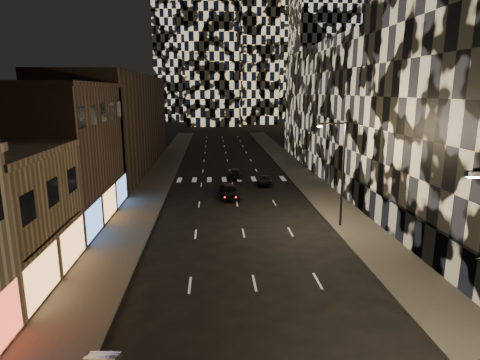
{
  "coord_description": "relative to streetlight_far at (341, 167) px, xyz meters",
  "views": [
    {
      "loc": [
        -2.46,
        -2.81,
        11.69
      ],
      "look_at": [
        -0.73,
        22.62,
        6.0
      ],
      "focal_mm": 30.0,
      "sensor_mm": 36.0,
      "label": 1
    }
  ],
  "objects": [
    {
      "name": "sidewalk_left",
      "position": [
        -18.35,
        20.0,
        -5.28
      ],
      "size": [
        4.0,
        120.0,
        0.15
      ],
      "primitive_type": "cube",
      "color": "#47443F",
      "rests_on": "ground"
    },
    {
      "name": "sidewalk_right",
      "position": [
        1.65,
        20.0,
        -5.28
      ],
      "size": [
        4.0,
        120.0,
        0.15
      ],
      "primitive_type": "cube",
      "color": "#47443F",
      "rests_on": "ground"
    },
    {
      "name": "curb_left",
      "position": [
        -16.25,
        20.0,
        -5.28
      ],
      "size": [
        0.2,
        120.0,
        0.15
      ],
      "primitive_type": "cube",
      "color": "#4C4C47",
      "rests_on": "ground"
    },
    {
      "name": "curb_right",
      "position": [
        -0.45,
        20.0,
        -5.28
      ],
      "size": [
        0.2,
        120.0,
        0.15
      ],
      "primitive_type": "cube",
      "color": "#4C4C47",
      "rests_on": "ground"
    },
    {
      "name": "retail_brown",
      "position": [
        -25.35,
        3.5,
        0.65
      ],
      "size": [
        10.0,
        15.0,
        12.0
      ],
      "primitive_type": "cube",
      "color": "#4D392B",
      "rests_on": "ground"
    },
    {
      "name": "retail_filler_left",
      "position": [
        -25.35,
        30.0,
        1.65
      ],
      "size": [
        10.0,
        40.0,
        14.0
      ],
      "primitive_type": "cube",
      "color": "#4D392B",
      "rests_on": "ground"
    },
    {
      "name": "midrise_base",
      "position": [
        3.95,
        -5.5,
        -3.85
      ],
      "size": [
        0.6,
        25.0,
        3.0
      ],
      "primitive_type": "cube",
      "color": "#383838",
      "rests_on": "ground"
    },
    {
      "name": "midrise_filler_right",
      "position": [
        11.65,
        27.0,
        3.65
      ],
      "size": [
        16.0,
        40.0,
        18.0
      ],
      "primitive_type": "cube",
      "color": "#232326",
      "rests_on": "ground"
    },
    {
      "name": "streetlight_far",
      "position": [
        0.0,
        0.0,
        0.0
      ],
      "size": [
        2.55,
        0.25,
        9.0
      ],
      "color": "black",
      "rests_on": "sidewalk_right"
    },
    {
      "name": "car_dark_midlane",
      "position": [
        -9.06,
        10.34,
        -4.56
      ],
      "size": [
        2.4,
        4.84,
        1.59
      ],
      "primitive_type": "imported",
      "rotation": [
        0.0,
        0.0,
        0.12
      ],
      "color": "black",
      "rests_on": "ground"
    },
    {
      "name": "car_dark_oncoming",
      "position": [
        -7.85,
        20.87,
        -4.7
      ],
      "size": [
        2.12,
        4.59,
        1.3
      ],
      "primitive_type": "imported",
      "rotation": [
        0.0,
        0.0,
        3.07
      ],
      "color": "black",
      "rests_on": "ground"
    },
    {
      "name": "car_dark_rightlane",
      "position": [
        -4.35,
        16.48,
        -4.78
      ],
      "size": [
        2.32,
        4.28,
        1.14
      ],
      "primitive_type": "imported",
      "rotation": [
        0.0,
        0.0,
        -0.11
      ],
      "color": "black",
      "rests_on": "ground"
    }
  ]
}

